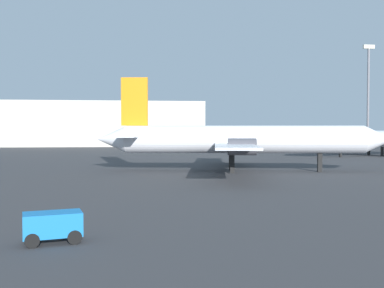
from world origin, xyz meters
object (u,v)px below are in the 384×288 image
airplane_far_left (372,139)px  airplane_on_taxiway (240,139)px  baggage_cart (53,225)px  light_mast_right (368,93)px

airplane_far_left → airplane_on_taxiway: bearing=22.0°
airplane_on_taxiway → baggage_cart: bearing=-106.6°
airplane_far_left → light_mast_right: (6.27, 13.23, 9.48)m
airplane_on_taxiway → light_mast_right: 55.38m
airplane_on_taxiway → light_mast_right: bearing=57.0°
airplane_on_taxiway → light_mast_right: (36.91, 40.29, 8.99)m
airplane_on_taxiway → baggage_cart: airplane_on_taxiway is taller
airplane_on_taxiway → airplane_far_left: (30.64, 27.06, -0.50)m
airplane_far_left → light_mast_right: light_mast_right is taller
airplane_on_taxiway → light_mast_right: light_mast_right is taller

